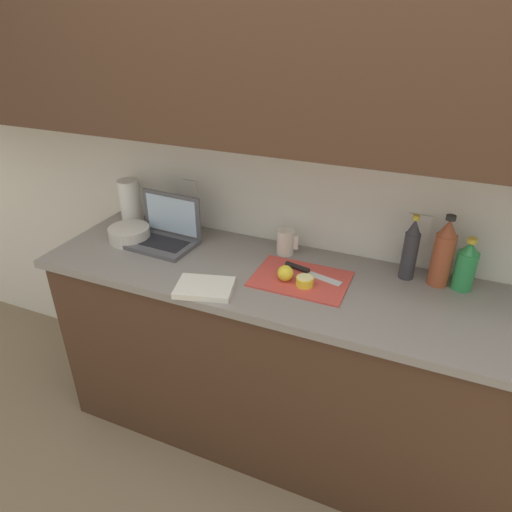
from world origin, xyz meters
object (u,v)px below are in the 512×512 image
Objects in this scene: lemon_whole_beside at (285,273)px; paper_towel_roll at (131,202)px; bottle_oil_tall at (443,253)px; bottle_water_clear at (410,250)px; lemon_half_cut at (305,281)px; bottle_green_soda at (466,266)px; bowl_white at (129,234)px; knife at (303,270)px; laptop at (166,232)px; cutting_board at (301,279)px; measuring_cup at (286,242)px.

paper_towel_roll is at bearing 165.19° from lemon_whole_beside.
bottle_oil_tall is 1.07× the size of bottle_water_clear.
lemon_half_cut is 1.09× the size of lemon_whole_beside.
lemon_half_cut is 0.31× the size of paper_towel_roll.
bottle_green_soda is 1.14× the size of bowl_white.
bottle_oil_tall reaches higher than knife.
bottle_water_clear reaches higher than laptop.
cutting_board is 0.56m from bottle_oil_tall.
laptop is 1.08× the size of bottle_oil_tall.
lemon_half_cut is at bearing -13.93° from paper_towel_roll.
cutting_board is 5.44× the size of lemon_half_cut.
measuring_cup is (-0.73, 0.00, -0.04)m from bottle_green_soda.
cutting_board is 0.06m from lemon_half_cut.
laptop is at bearing -174.67° from bottle_green_soda.
bottle_green_soda is at bearing 26.20° from knife.
bowl_white is at bearing -173.50° from bottle_green_soda.
paper_towel_roll is (-0.92, 0.24, 0.07)m from lemon_whole_beside.
bottle_oil_tall is (0.52, 0.14, 0.12)m from knife.
knife is at bearing -46.77° from measuring_cup.
measuring_cup is 0.59× the size of bowl_white.
bowl_white is 0.23m from paper_towel_roll.
bowl_white is at bearing 178.45° from cutting_board.
paper_towel_roll reaches higher than lemon_whole_beside.
bottle_water_clear reaches higher than bowl_white.
bowl_white is at bearing 175.54° from lemon_whole_beside.
bottle_green_soda is at bearing -0.18° from measuring_cup.
bottle_green_soda is 0.74m from measuring_cup.
lemon_half_cut is 0.25× the size of bottle_water_clear.
knife is 0.93× the size of bottle_water_clear.
cutting_board is 0.86m from bowl_white.
bottle_oil_tall is (0.56, 0.23, 0.10)m from lemon_whole_beside.
bowl_white is (-0.80, 0.06, -0.01)m from lemon_whole_beside.
laptop is 1.29m from bottle_green_soda.
bottle_water_clear is (1.07, 0.12, 0.07)m from laptop.
bottle_oil_tall is (0.48, 0.23, 0.11)m from lemon_half_cut.
laptop is 1.16× the size of bottle_water_clear.
bottle_water_clear is 1.44× the size of bowl_white.
laptop is at bearing 174.21° from cutting_board.
bowl_white is at bearing -57.57° from paper_towel_roll.
bottle_water_clear reaches higher than measuring_cup.
laptop reaches higher than lemon_whole_beside.
bottle_oil_tall is at bearing -0.55° from paper_towel_roll.
knife is at bearing 110.52° from lemon_half_cut.
knife is at bearing -165.32° from bottle_oil_tall.
measuring_cup is (-0.08, 0.23, 0.02)m from lemon_whole_beside.
lemon_whole_beside reaches higher than knife.
paper_towel_roll is at bearing 166.07° from lemon_half_cut.
bottle_oil_tall is at bearing 9.10° from laptop.
bottle_green_soda is at bearing 6.50° from bowl_white.
measuring_cup reaches higher than lemon_whole_beside.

